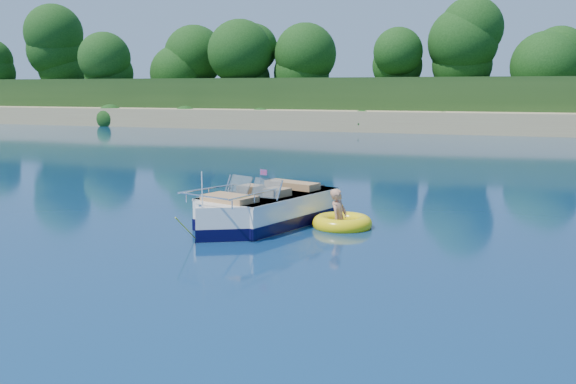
{
  "coord_description": "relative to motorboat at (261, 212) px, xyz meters",
  "views": [
    {
      "loc": [
        4.75,
        -11.5,
        3.17
      ],
      "look_at": [
        -0.12,
        1.96,
        0.85
      ],
      "focal_mm": 40.0,
      "sensor_mm": 36.0,
      "label": 1
    }
  ],
  "objects": [
    {
      "name": "shoreline",
      "position": [
        0.82,
        61.73,
        0.65
      ],
      "size": [
        170.0,
        59.0,
        6.0
      ],
      "color": "tan",
      "rests_on": "ground"
    },
    {
      "name": "tow_tube",
      "position": [
        1.82,
        0.5,
        -0.23
      ],
      "size": [
        1.79,
        1.79,
        0.37
      ],
      "rotation": [
        0.0,
        0.0,
        -0.38
      ],
      "color": "yellow",
      "rests_on": "ground"
    },
    {
      "name": "ground",
      "position": [
        0.82,
        -2.04,
        -0.32
      ],
      "size": [
        160.0,
        160.0,
        0.0
      ],
      "primitive_type": "plane",
      "color": "#09193F",
      "rests_on": "ground"
    },
    {
      "name": "treeline",
      "position": [
        0.86,
        38.97,
        5.22
      ],
      "size": [
        150.0,
        7.12,
        8.19
      ],
      "color": "black",
      "rests_on": "ground"
    },
    {
      "name": "boy",
      "position": [
        1.76,
        0.44,
        -0.32
      ],
      "size": [
        0.43,
        0.81,
        1.54
      ],
      "primitive_type": "imported",
      "rotation": [
        0.0,
        -0.17,
        1.46
      ],
      "color": "tan",
      "rests_on": "ground"
    },
    {
      "name": "motorboat",
      "position": [
        0.0,
        0.0,
        0.0
      ],
      "size": [
        2.7,
        4.88,
        1.67
      ],
      "rotation": [
        0.0,
        0.0,
        -0.3
      ],
      "color": "white",
      "rests_on": "ground"
    }
  ]
}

